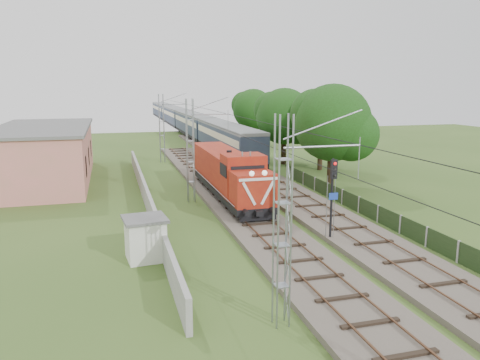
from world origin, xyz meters
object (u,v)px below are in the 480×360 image
object	(u,v)px
coach_rake	(183,119)
relay_hut	(145,238)
locomotive	(228,173)
signal_post	(333,186)

from	to	relation	value
coach_rake	relay_hut	bearing A→B (deg)	-100.40
locomotive	signal_post	xyz separation A→B (m)	(3.18, -11.90, 1.23)
coach_rake	locomotive	bearing A→B (deg)	-95.12
coach_rake	signal_post	distance (m)	67.72
coach_rake	relay_hut	distance (m)	68.69
coach_rake	signal_post	world-z (taller)	signal_post
signal_post	relay_hut	world-z (taller)	signal_post
locomotive	signal_post	bearing A→B (deg)	-75.04
relay_hut	signal_post	bearing A→B (deg)	-0.80
locomotive	coach_rake	world-z (taller)	locomotive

